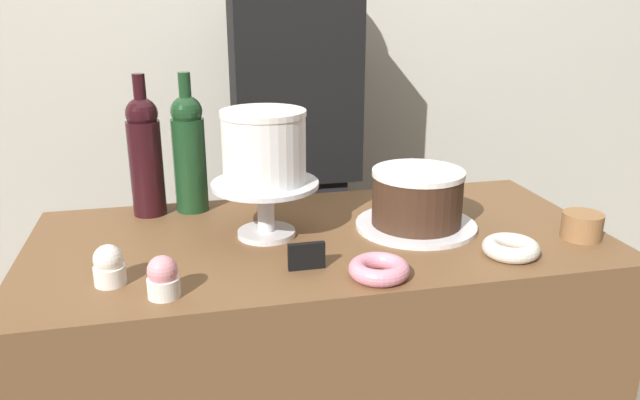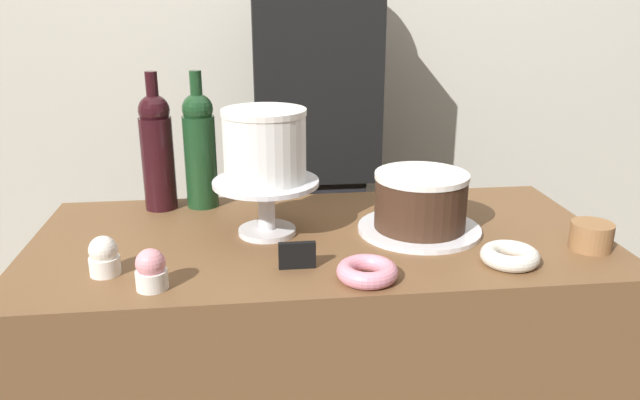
% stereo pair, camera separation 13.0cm
% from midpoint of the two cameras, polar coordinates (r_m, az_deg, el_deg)
% --- Properties ---
extents(back_wall, '(6.00, 0.05, 2.60)m').
position_cam_midpoint_polar(back_wall, '(2.09, -7.34, 16.21)').
color(back_wall, beige).
rests_on(back_wall, ground_plane).
extents(cake_stand_pedestal, '(0.22, 0.22, 0.12)m').
position_cam_midpoint_polar(cake_stand_pedestal, '(1.31, -7.87, 0.03)').
color(cake_stand_pedestal, silver).
rests_on(cake_stand_pedestal, display_counter).
extents(white_layer_cake, '(0.17, 0.17, 0.15)m').
position_cam_midpoint_polar(white_layer_cake, '(1.28, -8.10, 4.85)').
color(white_layer_cake, white).
rests_on(white_layer_cake, cake_stand_pedestal).
extents(silver_serving_platter, '(0.27, 0.27, 0.01)m').
position_cam_midpoint_polar(silver_serving_platter, '(1.37, 6.20, -2.44)').
color(silver_serving_platter, white).
rests_on(silver_serving_platter, display_counter).
extents(chocolate_round_cake, '(0.20, 0.20, 0.12)m').
position_cam_midpoint_polar(chocolate_round_cake, '(1.35, 6.30, 0.17)').
color(chocolate_round_cake, '#3D2619').
rests_on(chocolate_round_cake, silver_serving_platter).
extents(wine_bottle_dark_red, '(0.08, 0.08, 0.33)m').
position_cam_midpoint_polar(wine_bottle_dark_red, '(1.49, -18.21, 4.01)').
color(wine_bottle_dark_red, black).
rests_on(wine_bottle_dark_red, display_counter).
extents(wine_bottle_green, '(0.08, 0.08, 0.33)m').
position_cam_midpoint_polar(wine_bottle_green, '(1.49, -14.42, 4.34)').
color(wine_bottle_green, '#193D1E').
rests_on(wine_bottle_green, display_counter).
extents(cupcake_vanilla, '(0.06, 0.06, 0.07)m').
position_cam_midpoint_polar(cupcake_vanilla, '(1.18, -21.87, -5.71)').
color(cupcake_vanilla, white).
rests_on(cupcake_vanilla, display_counter).
extents(cupcake_strawberry, '(0.06, 0.06, 0.07)m').
position_cam_midpoint_polar(cupcake_strawberry, '(1.11, -17.55, -6.89)').
color(cupcake_strawberry, white).
rests_on(cupcake_strawberry, display_counter).
extents(donut_sugar, '(0.11, 0.11, 0.03)m').
position_cam_midpoint_polar(donut_sugar, '(1.26, 14.34, -4.35)').
color(donut_sugar, silver).
rests_on(donut_sugar, display_counter).
extents(donut_pink, '(0.11, 0.11, 0.03)m').
position_cam_midpoint_polar(donut_pink, '(1.13, 2.17, -6.43)').
color(donut_pink, pink).
rests_on(donut_pink, display_counter).
extents(cookie_stack, '(0.08, 0.08, 0.05)m').
position_cam_midpoint_polar(cookie_stack, '(1.39, 20.53, -2.27)').
color(cookie_stack, olive).
rests_on(cookie_stack, display_counter).
extents(price_sign_chalkboard, '(0.07, 0.01, 0.05)m').
position_cam_midpoint_polar(price_sign_chalkboard, '(1.16, -4.46, -5.23)').
color(price_sign_chalkboard, black).
rests_on(price_sign_chalkboard, display_counter).
extents(barista_figure, '(0.36, 0.22, 1.60)m').
position_cam_midpoint_polar(barista_figure, '(1.90, -4.20, 1.96)').
color(barista_figure, black).
rests_on(barista_figure, ground_plane).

